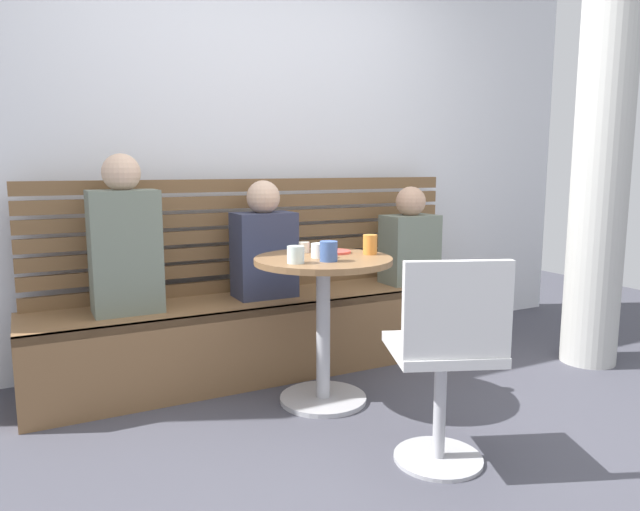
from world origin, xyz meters
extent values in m
plane|color=#42424C|center=(0.00, 0.00, 0.00)|extent=(8.00, 8.00, 0.00)
cube|color=silver|center=(0.00, 1.64, 1.45)|extent=(5.20, 0.10, 2.90)
cylinder|color=#B2B2AD|center=(1.75, 0.45, 1.40)|extent=(0.32, 0.32, 2.80)
cube|color=brown|center=(0.00, 1.20, 0.22)|extent=(2.70, 0.52, 0.44)
cube|color=brown|center=(0.00, 0.96, 0.42)|extent=(2.70, 0.04, 0.04)
cube|color=brown|center=(0.00, 1.44, 0.48)|extent=(2.65, 0.04, 0.07)
cube|color=brown|center=(0.00, 1.44, 0.59)|extent=(2.65, 0.04, 0.07)
cube|color=brown|center=(0.00, 1.44, 0.68)|extent=(2.65, 0.04, 0.07)
cube|color=brown|center=(0.00, 1.44, 0.78)|extent=(2.65, 0.04, 0.07)
cube|color=brown|center=(0.00, 1.44, 0.88)|extent=(2.65, 0.04, 0.07)
cube|color=brown|center=(0.00, 1.44, 0.97)|extent=(2.65, 0.04, 0.07)
cube|color=brown|center=(0.00, 1.44, 1.07)|extent=(2.65, 0.04, 0.07)
cylinder|color=#ADADB2|center=(0.03, 0.66, 0.01)|extent=(0.44, 0.44, 0.02)
cylinder|color=#ADADB2|center=(0.03, 0.66, 0.37)|extent=(0.07, 0.07, 0.69)
cylinder|color=brown|center=(0.03, 0.66, 0.72)|extent=(0.68, 0.68, 0.03)
cylinder|color=#ADADB2|center=(0.17, -0.09, 0.01)|extent=(0.36, 0.36, 0.02)
cylinder|color=#ADADB2|center=(0.17, -0.09, 0.23)|extent=(0.05, 0.05, 0.45)
cube|color=silver|center=(0.17, -0.09, 0.47)|extent=(0.52, 0.52, 0.04)
cube|color=silver|center=(0.10, -0.25, 0.67)|extent=(0.39, 0.19, 0.36)
cube|color=slate|center=(-0.81, 1.21, 0.75)|extent=(0.34, 0.22, 0.63)
sphere|color=#DBB293|center=(-0.81, 1.21, 1.15)|extent=(0.19, 0.19, 0.19)
cube|color=slate|center=(0.92, 1.17, 0.66)|extent=(0.34, 0.22, 0.44)
sphere|color=tan|center=(0.92, 1.17, 0.96)|extent=(0.19, 0.19, 0.19)
cube|color=#333851|center=(-0.05, 1.22, 0.68)|extent=(0.34, 0.22, 0.48)
sphere|color=#DBB293|center=(-0.05, 1.22, 1.01)|extent=(0.19, 0.19, 0.19)
cylinder|color=white|center=(0.01, 0.66, 0.78)|extent=(0.08, 0.08, 0.07)
cylinder|color=silver|center=(0.02, 0.85, 0.77)|extent=(0.06, 0.06, 0.05)
cylinder|color=orange|center=(0.29, 0.64, 0.79)|extent=(0.07, 0.07, 0.10)
cylinder|color=silver|center=(-0.16, 0.56, 0.78)|extent=(0.08, 0.08, 0.08)
cylinder|color=#3D5B9E|center=(0.00, 0.54, 0.79)|extent=(0.08, 0.08, 0.09)
cylinder|color=#DB4C42|center=(0.15, 0.76, 0.75)|extent=(0.17, 0.17, 0.01)
camera|label=1|loc=(-1.28, -1.84, 1.18)|focal=32.66mm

